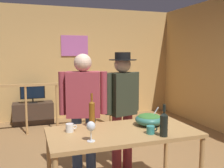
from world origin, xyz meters
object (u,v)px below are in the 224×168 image
(person_standing_left, at_px, (83,105))
(person_standing_right, at_px, (122,102))
(framed_picture, at_px, (74,46))
(wine_bottle_dark, at_px, (164,123))
(flat_screen_tv, at_px, (33,92))
(salad_bowl, at_px, (149,119))
(tv_console, at_px, (33,113))
(serving_table, at_px, (123,137))
(wine_bottle_amber, at_px, (92,113))
(wine_glass, at_px, (91,127))
(stair_railing, at_px, (66,99))
(mug_teal, at_px, (151,130))
(mug_white, at_px, (70,128))

(person_standing_left, relative_size, person_standing_right, 0.99)
(framed_picture, distance_m, wine_bottle_dark, 4.25)
(flat_screen_tv, height_order, salad_bowl, salad_bowl)
(tv_console, xyz_separation_m, serving_table, (0.83, -3.57, 0.49))
(wine_bottle_amber, bearing_deg, wine_glass, -105.34)
(tv_console, height_order, wine_glass, wine_glass)
(stair_railing, bearing_deg, tv_console, 129.17)
(wine_bottle_dark, bearing_deg, person_standing_left, 120.04)
(wine_glass, xyz_separation_m, person_standing_left, (0.13, 0.92, 0.01))
(wine_bottle_dark, distance_m, mug_teal, 0.16)
(mug_teal, bearing_deg, tv_console, 105.79)
(mug_teal, xyz_separation_m, person_standing_left, (-0.50, 0.90, 0.11))
(mug_teal, bearing_deg, serving_table, 140.26)
(wine_bottle_dark, xyz_separation_m, wine_bottle_amber, (-0.59, 0.51, 0.03))
(wine_bottle_amber, xyz_separation_m, mug_teal, (0.51, -0.40, -0.12))
(mug_white, bearing_deg, wine_bottle_dark, -26.98)
(framed_picture, xyz_separation_m, stair_railing, (-0.39, -1.08, -1.14))
(wine_glass, bearing_deg, person_standing_left, 82.02)
(flat_screen_tv, height_order, mug_teal, flat_screen_tv)
(flat_screen_tv, xyz_separation_m, wine_glass, (0.44, -3.75, 0.20))
(framed_picture, bearing_deg, mug_teal, -89.66)
(wine_bottle_dark, height_order, person_standing_right, person_standing_right)
(wine_bottle_dark, distance_m, wine_bottle_amber, 0.78)
(wine_glass, bearing_deg, wine_bottle_amber, 74.66)
(stair_railing, relative_size, serving_table, 1.99)
(wine_glass, relative_size, wine_bottle_dark, 0.59)
(person_standing_left, bearing_deg, serving_table, 124.84)
(serving_table, xyz_separation_m, person_standing_left, (-0.27, 0.70, 0.22))
(salad_bowl, xyz_separation_m, wine_bottle_dark, (-0.04, -0.38, 0.05))
(framed_picture, height_order, stair_railing, framed_picture)
(serving_table, height_order, person_standing_left, person_standing_left)
(flat_screen_tv, relative_size, serving_table, 0.35)
(framed_picture, height_order, salad_bowl, framed_picture)
(framed_picture, height_order, person_standing_left, framed_picture)
(framed_picture, xyz_separation_m, flat_screen_tv, (-1.04, -0.32, -1.06))
(mug_teal, bearing_deg, stair_railing, 98.00)
(wine_bottle_dark, distance_m, person_standing_left, 1.16)
(stair_railing, xyz_separation_m, wine_glass, (-0.21, -2.99, 0.27))
(person_standing_left, bearing_deg, wine_glass, 96.07)
(salad_bowl, relative_size, wine_glass, 1.65)
(salad_bowl, bearing_deg, mug_white, 176.87)
(person_standing_left, distance_m, person_standing_right, 0.53)
(wine_glass, xyz_separation_m, person_standing_right, (0.66, 0.92, 0.02))
(tv_console, relative_size, serving_table, 0.58)
(wine_bottle_dark, distance_m, mug_white, 0.96)
(mug_white, bearing_deg, tv_console, 94.94)
(salad_bowl, xyz_separation_m, mug_white, (-0.89, 0.05, -0.03))
(stair_railing, distance_m, salad_bowl, 2.75)
(wine_bottle_dark, bearing_deg, flat_screen_tv, 106.63)
(framed_picture, distance_m, person_standing_right, 3.26)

